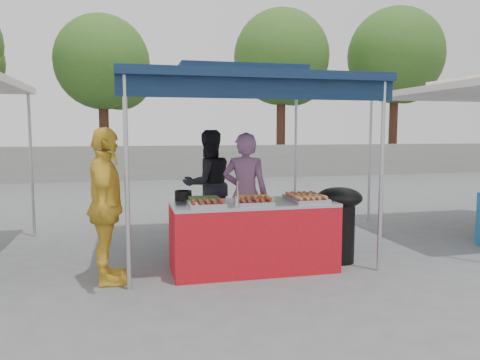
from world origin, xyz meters
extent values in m
plane|color=#5C5D5F|center=(0.00, 0.00, 0.00)|extent=(80.00, 80.00, 0.00)
cube|color=gray|center=(0.00, 11.00, 0.60)|extent=(40.00, 0.25, 1.20)
cylinder|color=silver|center=(-1.50, -0.50, 1.15)|extent=(0.05, 0.05, 2.30)
cylinder|color=silver|center=(1.50, -0.50, 1.15)|extent=(0.05, 0.05, 2.30)
cylinder|color=silver|center=(-1.50, 2.50, 1.15)|extent=(0.05, 0.05, 2.30)
cylinder|color=silver|center=(1.50, 2.50, 1.15)|extent=(0.05, 0.05, 2.30)
cube|color=#102443|center=(0.00, 1.00, 2.35)|extent=(3.20, 3.20, 0.10)
cube|color=#102443|center=(0.00, 1.00, 2.48)|extent=(1.65, 1.65, 0.18)
cube|color=#102443|center=(0.00, -0.50, 2.20)|extent=(3.20, 0.04, 0.25)
cylinder|color=silver|center=(-3.00, 2.50, 1.15)|extent=(0.05, 0.05, 2.30)
cylinder|color=silver|center=(3.00, 2.50, 1.15)|extent=(0.05, 0.05, 2.30)
cylinder|color=#432319|center=(-2.34, 12.77, 1.91)|extent=(0.36, 0.36, 3.81)
sphere|color=#366020|center=(-2.34, 12.77, 4.25)|extent=(3.48, 3.48, 3.48)
sphere|color=#366020|center=(-1.74, 12.97, 3.70)|extent=(2.40, 2.40, 2.40)
cylinder|color=#432319|center=(4.59, 12.63, 2.09)|extent=(0.36, 0.36, 4.18)
sphere|color=#366020|center=(4.59, 12.63, 4.65)|extent=(3.82, 3.82, 3.82)
sphere|color=#366020|center=(5.19, 12.83, 4.06)|extent=(2.62, 2.62, 2.62)
cylinder|color=#432319|center=(9.68, 12.63, 2.20)|extent=(0.36, 0.36, 4.41)
sphere|color=#366020|center=(9.68, 12.63, 4.91)|extent=(4.03, 4.03, 4.03)
sphere|color=#366020|center=(10.28, 12.83, 4.28)|extent=(2.77, 2.77, 2.77)
cube|color=red|center=(0.00, -0.10, 0.40)|extent=(2.00, 0.80, 0.81)
cube|color=silver|center=(0.00, -0.10, 0.83)|extent=(2.00, 0.80, 0.04)
cube|color=silver|center=(-0.61, -0.34, 0.88)|extent=(0.42, 0.30, 0.05)
cube|color=maroon|center=(-0.61, -0.34, 0.91)|extent=(0.35, 0.25, 0.02)
cube|color=silver|center=(-0.05, -0.34, 0.88)|extent=(0.42, 0.30, 0.05)
cube|color=maroon|center=(-0.05, -0.34, 0.91)|extent=(0.35, 0.25, 0.02)
cube|color=silver|center=(0.66, -0.33, 0.88)|extent=(0.42, 0.30, 0.05)
cube|color=#B4683D|center=(0.66, -0.33, 0.91)|extent=(0.35, 0.25, 0.02)
cube|color=silver|center=(-0.60, -0.04, 0.88)|extent=(0.42, 0.30, 0.05)
cube|color=#2C5A1E|center=(-0.60, -0.04, 0.91)|extent=(0.35, 0.25, 0.02)
cube|color=silver|center=(0.04, 0.01, 0.88)|extent=(0.42, 0.30, 0.05)
cube|color=gold|center=(0.04, 0.01, 0.91)|extent=(0.35, 0.25, 0.02)
cube|color=silver|center=(0.67, 0.00, 0.88)|extent=(0.42, 0.30, 0.05)
cube|color=#B4683D|center=(0.67, 0.00, 0.91)|extent=(0.35, 0.25, 0.02)
cylinder|color=black|center=(-0.82, 0.22, 0.91)|extent=(0.21, 0.21, 0.12)
cylinder|color=silver|center=(-0.26, -0.34, 0.90)|extent=(0.08, 0.08, 0.10)
cylinder|color=black|center=(1.19, -0.02, 0.40)|extent=(0.41, 0.41, 0.80)
ellipsoid|color=black|center=(1.19, -0.02, 0.86)|extent=(0.59, 0.59, 0.27)
cube|color=#1442A7|center=(-0.40, 0.55, 0.16)|extent=(0.55, 0.38, 0.33)
cube|color=#1442A7|center=(0.26, 0.63, 0.15)|extent=(0.52, 0.36, 0.31)
cube|color=#1442A7|center=(0.26, 0.63, 0.46)|extent=(0.50, 0.35, 0.30)
imported|color=#8D5A86|center=(0.07, 0.59, 0.85)|extent=(0.73, 0.61, 1.70)
imported|color=black|center=(-0.24, 1.74, 0.87)|extent=(0.97, 0.83, 1.74)
imported|color=yellow|center=(-1.73, -0.22, 0.88)|extent=(0.44, 1.04, 1.76)
camera|label=1|loc=(-1.48, -5.58, 1.72)|focal=35.00mm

